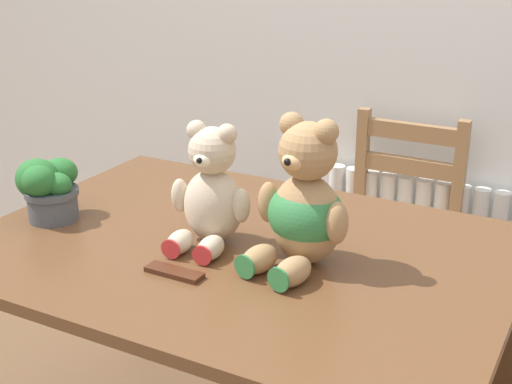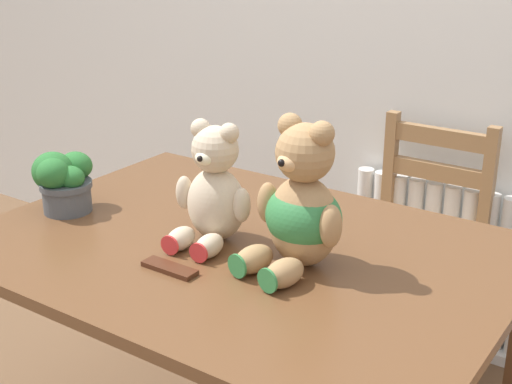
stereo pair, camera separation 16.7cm
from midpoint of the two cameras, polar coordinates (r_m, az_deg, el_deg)
radiator at (r=2.73m, az=11.11°, el=-5.82°), size 0.74×0.10×0.62m
dining_table at (r=1.80m, az=-4.00°, el=-7.06°), size 1.31×0.94×0.73m
wooden_chair_behind at (r=2.53m, az=9.06°, el=-3.89°), size 0.39×0.40×0.86m
teddy_bear_left at (r=1.73m, az=-6.39°, el=-0.10°), size 0.21×0.22×0.30m
teddy_bear_right at (r=1.61m, az=0.94°, el=-1.24°), size 0.25×0.27×0.35m
potted_plant at (r=1.98m, az=-18.68°, el=0.32°), size 0.17×0.17×0.16m
chocolate_bar at (r=1.63m, az=-9.51°, el=-6.43°), size 0.14×0.04×0.01m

